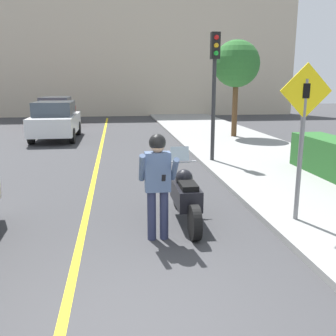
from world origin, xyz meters
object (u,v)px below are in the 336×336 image
(person_biker, at_px, (158,176))
(street_tree, at_px, (236,64))
(parked_car_white, at_px, (56,120))
(parked_car_red, at_px, (56,111))
(crossing_sign, at_px, (303,128))
(motorcycle, at_px, (185,195))
(traffic_light, at_px, (215,73))

(person_biker, relative_size, street_tree, 0.41)
(parked_car_white, xyz_separation_m, parked_car_red, (-0.78, 5.58, 0.00))
(parked_car_white, bearing_deg, parked_car_red, 97.96)
(crossing_sign, relative_size, parked_car_red, 0.64)
(crossing_sign, bearing_deg, parked_car_red, 111.29)
(parked_car_white, bearing_deg, motorcycle, -70.27)
(traffic_light, height_order, street_tree, street_tree)
(parked_car_white, relative_size, parked_car_red, 1.00)
(street_tree, height_order, parked_car_white, street_tree)
(traffic_light, bearing_deg, parked_car_red, 119.00)
(motorcycle, distance_m, parked_car_red, 17.03)
(motorcycle, xyz_separation_m, parked_car_red, (-4.65, 16.38, 0.36))
(traffic_light, distance_m, parked_car_white, 8.42)
(street_tree, xyz_separation_m, parked_car_red, (-8.73, 6.42, -2.41))
(crossing_sign, relative_size, street_tree, 0.64)
(crossing_sign, xyz_separation_m, parked_car_red, (-6.56, 16.84, -0.88))
(crossing_sign, xyz_separation_m, parked_car_white, (-5.78, 11.26, -0.88))
(traffic_light, bearing_deg, street_tree, 65.61)
(crossing_sign, height_order, traffic_light, traffic_light)
(person_biker, bearing_deg, street_tree, 66.45)
(street_tree, distance_m, parked_car_white, 8.35)
(traffic_light, relative_size, parked_car_white, 0.91)
(person_biker, distance_m, crossing_sign, 2.60)
(motorcycle, height_order, crossing_sign, crossing_sign)
(person_biker, relative_size, parked_car_red, 0.41)
(crossing_sign, xyz_separation_m, street_tree, (2.17, 10.42, 1.53))
(motorcycle, bearing_deg, person_biker, -128.28)
(motorcycle, relative_size, parked_car_white, 0.53)
(person_biker, xyz_separation_m, parked_car_red, (-4.07, 17.12, -0.20))
(street_tree, bearing_deg, traffic_light, -114.39)
(person_biker, relative_size, traffic_light, 0.45)
(street_tree, bearing_deg, parked_car_red, 143.65)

